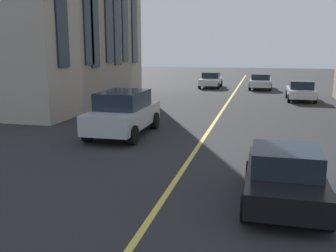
% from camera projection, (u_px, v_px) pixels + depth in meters
% --- Properties ---
extents(lane_centre_line, '(80.00, 0.16, 0.01)m').
position_uv_depth(lane_centre_line, '(195.00, 152.00, 14.00)').
color(lane_centre_line, '#D8C64C').
rests_on(lane_centre_line, ground_plane).
extents(car_black_far, '(3.90, 1.89, 1.40)m').
position_uv_depth(car_black_far, '(285.00, 175.00, 9.24)').
color(car_black_far, black).
rests_on(car_black_far, ground_plane).
extents(car_white_oncoming, '(4.40, 1.95, 1.37)m').
position_uv_depth(car_white_oncoming, '(260.00, 81.00, 34.88)').
color(car_white_oncoming, silver).
rests_on(car_white_oncoming, ground_plane).
extents(car_white_near, '(3.90, 1.89, 1.40)m').
position_uv_depth(car_white_near, '(211.00, 80.00, 36.31)').
color(car_white_near, silver).
rests_on(car_white_near, ground_plane).
extents(car_silver_mid, '(4.70, 2.14, 1.88)m').
position_uv_depth(car_silver_mid, '(123.00, 113.00, 16.50)').
color(car_silver_mid, '#B7BABF').
rests_on(car_silver_mid, ground_plane).
extents(car_white_parked_a, '(3.90, 1.89, 1.40)m').
position_uv_depth(car_white_parked_a, '(301.00, 91.00, 27.31)').
color(car_white_parked_a, silver).
rests_on(car_white_parked_a, ground_plane).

